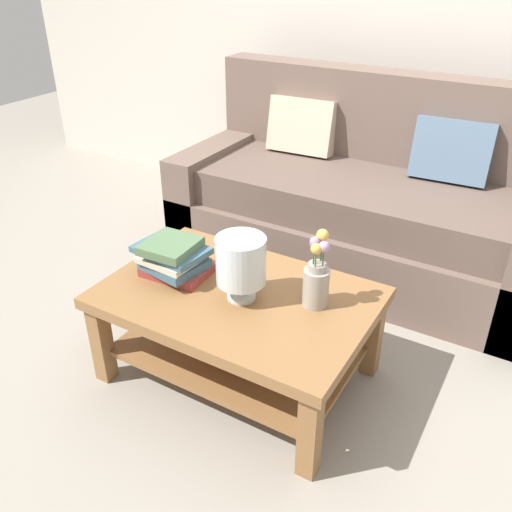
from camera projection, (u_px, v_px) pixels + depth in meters
ground_plane at (284, 347)px, 2.59m from camera, size 10.00×10.00×0.00m
back_wall at (423, 7)px, 3.15m from camera, size 6.40×0.12×2.70m
couch at (361, 205)px, 3.13m from camera, size 2.08×0.90×1.06m
coffee_table at (238, 317)px, 2.28m from camera, size 1.09×0.74×0.43m
book_stack_main at (173, 258)px, 2.30m from camera, size 0.32×0.25×0.17m
glass_hurricane_vase at (241, 262)px, 2.11m from camera, size 0.20×0.20×0.27m
flower_pitcher at (317, 278)px, 2.09m from camera, size 0.10×0.10×0.32m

